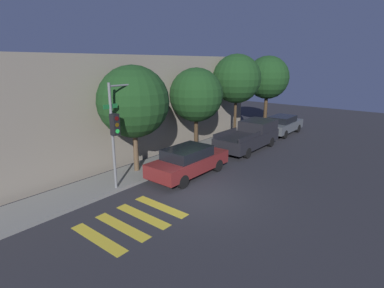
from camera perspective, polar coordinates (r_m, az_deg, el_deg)
ground_plane at (r=13.06m, az=2.42°, el=-9.93°), size 60.00×60.00×0.00m
sidewalk at (r=15.77m, az=-10.31°, el=-5.32°), size 26.00×2.23×0.14m
building_row at (r=18.65m, az=-19.93°, el=6.45°), size 26.00×6.00×5.95m
crosswalk at (r=11.42m, az=-11.28°, el=-14.19°), size 3.35×2.60×0.00m
traffic_light_pole at (r=13.27m, az=-13.36°, el=4.88°), size 2.30×0.56×4.76m
sedan_near_corner at (r=15.02m, az=-0.69°, el=-3.23°), size 4.54×1.84×1.49m
pickup_truck at (r=20.13m, az=11.00°, el=1.59°), size 5.24×2.05×1.74m
sedan_middle at (r=24.88m, az=16.84°, el=3.58°), size 4.38×1.79×1.46m
tree_near_corner at (r=15.04m, az=-11.12°, el=7.88°), size 3.53×3.53×5.46m
tree_midblock at (r=18.60m, az=0.80°, el=9.30°), size 3.30×3.30×5.27m
tree_far_end at (r=22.44m, az=8.48°, el=12.18°), size 3.52×3.52×6.15m
tree_behind_truck at (r=26.98m, az=14.19°, el=12.15°), size 3.63×3.63×6.10m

